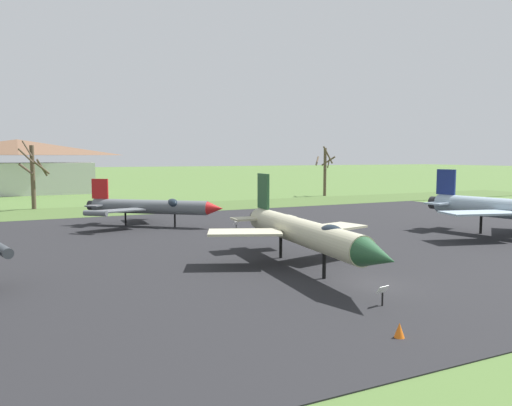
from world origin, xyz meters
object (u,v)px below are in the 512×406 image
info_placard_front_right (236,226)px  visitor_building (18,168)px  jet_fighter_rear_center (305,232)px  jet_fighter_front_right (151,206)px  traffic_cone (399,331)px  info_placard_rear_center (383,293)px

info_placard_front_right → visitor_building: 58.27m
info_placard_front_right → visitor_building: size_ratio=0.04×
visitor_building → jet_fighter_rear_center: bearing=-78.5°
visitor_building → jet_fighter_front_right: bearing=-77.6°
visitor_building → traffic_cone: (11.76, -81.22, -4.33)m
info_placard_front_right → visitor_building: (-16.49, 55.74, 4.02)m
jet_fighter_rear_center → visitor_building: visitor_building is taller
jet_fighter_front_right → info_placard_front_right: jet_fighter_front_right is taller
info_placard_front_right → info_placard_rear_center: size_ratio=1.04×
jet_fighter_front_right → visitor_building: 50.15m
jet_fighter_rear_center → jet_fighter_front_right: bearing=99.6°
visitor_building → traffic_cone: 82.18m
info_placard_rear_center → visitor_building: bearing=100.0°
jet_fighter_rear_center → info_placard_front_right: bearing=81.8°
jet_fighter_front_right → jet_fighter_rear_center: 21.81m
visitor_building → info_placard_rear_center: bearing=-80.0°
jet_fighter_front_right → traffic_cone: jet_fighter_front_right is taller
info_placard_rear_center → traffic_cone: (-1.99, -3.27, -0.31)m
jet_fighter_front_right → info_placard_rear_center: (2.99, -29.04, -1.31)m
jet_fighter_rear_center → visitor_building: bearing=101.5°
traffic_cone → jet_fighter_front_right: bearing=91.8°
traffic_cone → info_placard_front_right: bearing=79.5°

